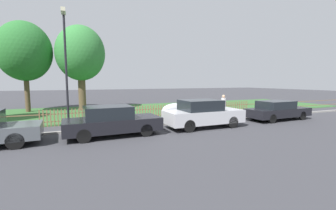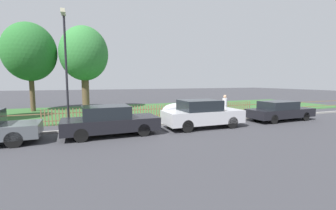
% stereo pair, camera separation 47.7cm
% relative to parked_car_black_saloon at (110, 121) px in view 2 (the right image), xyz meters
% --- Properties ---
extents(ground_plane, '(120.00, 120.00, 0.00)m').
position_rel_parked_car_black_saloon_xyz_m(ground_plane, '(3.93, 1.28, -0.70)').
color(ground_plane, '#38383D').
extents(kerb_stone, '(39.34, 0.20, 0.12)m').
position_rel_parked_car_black_saloon_xyz_m(kerb_stone, '(3.93, 1.38, -0.64)').
color(kerb_stone, gray).
rests_on(kerb_stone, ground).
extents(grass_strip, '(39.34, 10.13, 0.01)m').
position_rel_parked_car_black_saloon_xyz_m(grass_strip, '(3.93, 8.57, -0.70)').
color(grass_strip, '#33602D').
rests_on(grass_strip, ground).
extents(park_fence, '(39.34, 0.05, 0.97)m').
position_rel_parked_car_black_saloon_xyz_m(park_fence, '(3.93, 3.52, -0.22)').
color(park_fence, olive).
rests_on(park_fence, ground).
extents(parked_car_black_saloon, '(4.43, 1.90, 1.41)m').
position_rel_parked_car_black_saloon_xyz_m(parked_car_black_saloon, '(0.00, 0.00, 0.00)').
color(parked_car_black_saloon, black).
rests_on(parked_car_black_saloon, ground).
extents(parked_car_navy_estate, '(4.38, 1.84, 1.54)m').
position_rel_parked_car_black_saloon_xyz_m(parked_car_navy_estate, '(4.97, 0.01, 0.07)').
color(parked_car_navy_estate, '#BCBCC1').
rests_on(parked_car_navy_estate, ground).
extents(parked_car_red_compact, '(4.58, 1.84, 1.27)m').
position_rel_parked_car_black_saloon_xyz_m(parked_car_red_compact, '(10.83, 0.18, -0.06)').
color(parked_car_red_compact, black).
rests_on(parked_car_red_compact, ground).
extents(covered_motorcycle, '(2.09, 0.93, 1.12)m').
position_rel_parked_car_black_saloon_xyz_m(covered_motorcycle, '(4.64, 2.79, -0.02)').
color(covered_motorcycle, black).
rests_on(covered_motorcycle, ground).
extents(tree_behind_motorcycle, '(4.18, 4.18, 7.39)m').
position_rel_parked_car_black_saloon_xyz_m(tree_behind_motorcycle, '(-5.14, 11.13, 4.26)').
color(tree_behind_motorcycle, brown).
rests_on(tree_behind_motorcycle, ground).
extents(tree_mid_park, '(4.08, 4.08, 7.31)m').
position_rel_parked_car_black_saloon_xyz_m(tree_mid_park, '(-0.89, 10.43, 4.20)').
color(tree_mid_park, brown).
rests_on(tree_mid_park, ground).
extents(pedestrian_near_fence, '(0.46, 0.46, 1.63)m').
position_rel_parked_car_black_saloon_xyz_m(pedestrian_near_fence, '(7.92, 2.10, 0.22)').
color(pedestrian_near_fence, slate).
rests_on(pedestrian_near_fence, ground).
extents(street_lamp, '(0.20, 0.79, 6.01)m').
position_rel_parked_car_black_saloon_xyz_m(street_lamp, '(-1.89, 1.92, 3.05)').
color(street_lamp, black).
rests_on(street_lamp, ground).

